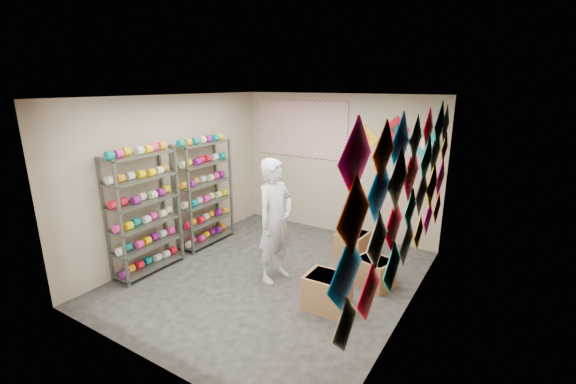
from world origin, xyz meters
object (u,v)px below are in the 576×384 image
Objects in this scene: shelf_rack_back at (204,194)px; shopkeeper at (275,221)px; carton_a at (327,292)px; carton_b at (374,272)px; carton_c at (352,245)px; shelf_rack_front at (144,214)px.

shopkeeper is (1.85, -0.46, -0.02)m from shelf_rack_back.
carton_a is 0.95m from carton_b.
shopkeeper is 3.65× the size of carton_c.
shopkeeper reaches higher than carton_a.
shelf_rack_front reaches higher than carton_c.
shelf_rack_back is 1.02× the size of shopkeeper.
carton_c is at bearing 99.88° from carton_a.
shelf_rack_front is 3.01m from carton_a.
carton_b is 0.97m from carton_c.
carton_b is at bearing 23.94° from shelf_rack_front.
shelf_rack_back reaches higher than shopkeeper.
carton_b is at bearing 68.84° from carton_a.
carton_a is 1.66m from carton_c.
carton_b is (1.35, 0.58, -0.72)m from shopkeeper.
carton_c is (0.70, 1.31, -0.71)m from shopkeeper.
shelf_rack_back is at bearing 90.00° from shelf_rack_front.
shopkeeper reaches higher than carton_b.
shelf_rack_front is 3.58m from carton_b.
carton_c is at bearing 18.38° from shelf_rack_back.
carton_b is (3.20, 0.12, -0.74)m from shelf_rack_back.
shelf_rack_front reaches higher than carton_a.
carton_a is (2.88, -0.78, -0.72)m from shelf_rack_back.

